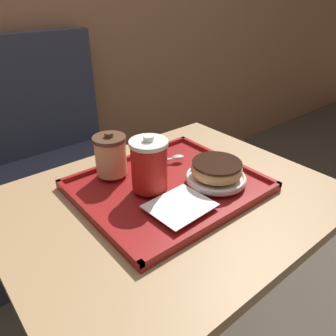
# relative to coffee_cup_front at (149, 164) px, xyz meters

# --- Properties ---
(booth_bench) EXTENTS (1.13, 0.44, 1.00)m
(booth_bench) POSITION_rel_coffee_cup_front_xyz_m (-0.22, 0.83, -0.48)
(booth_bench) COLOR #33384C
(booth_bench) RESTS_ON ground_plane
(cafe_table) EXTENTS (0.82, 0.65, 0.70)m
(cafe_table) POSITION_rel_coffee_cup_front_xyz_m (0.03, -0.04, -0.26)
(cafe_table) COLOR tan
(cafe_table) RESTS_ON ground_plane
(serving_tray) EXTENTS (0.45, 0.38, 0.02)m
(serving_tray) POSITION_rel_coffee_cup_front_xyz_m (0.05, -0.01, -0.08)
(serving_tray) COLOR maroon
(serving_tray) RESTS_ON cafe_table
(napkin_paper) EXTENTS (0.15, 0.13, 0.00)m
(napkin_paper) POSITION_rel_coffee_cup_front_xyz_m (0.01, -0.11, -0.06)
(napkin_paper) COLOR white
(napkin_paper) RESTS_ON serving_tray
(coffee_cup_front) EXTENTS (0.09, 0.09, 0.14)m
(coffee_cup_front) POSITION_rel_coffee_cup_front_xyz_m (0.00, 0.00, 0.00)
(coffee_cup_front) COLOR red
(coffee_cup_front) RESTS_ON serving_tray
(coffee_cup_rear) EXTENTS (0.09, 0.09, 0.12)m
(coffee_cup_rear) POSITION_rel_coffee_cup_front_xyz_m (-0.04, 0.12, -0.01)
(coffee_cup_rear) COLOR #E0B784
(coffee_cup_rear) RESTS_ON serving_tray
(plate_with_chocolate_donut) EXTENTS (0.16, 0.16, 0.01)m
(plate_with_chocolate_donut) POSITION_rel_coffee_cup_front_xyz_m (0.15, -0.08, -0.06)
(plate_with_chocolate_donut) COLOR white
(plate_with_chocolate_donut) RESTS_ON serving_tray
(donut_chocolate_glazed) EXTENTS (0.13, 0.13, 0.04)m
(donut_chocolate_glazed) POSITION_rel_coffee_cup_front_xyz_m (0.15, -0.08, -0.03)
(donut_chocolate_glazed) COLOR #DBB270
(donut_chocolate_glazed) RESTS_ON plate_with_chocolate_donut
(spoon) EXTENTS (0.14, 0.07, 0.01)m
(spoon) POSITION_rel_coffee_cup_front_xyz_m (0.14, 0.08, -0.06)
(spoon) COLOR silver
(spoon) RESTS_ON serving_tray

